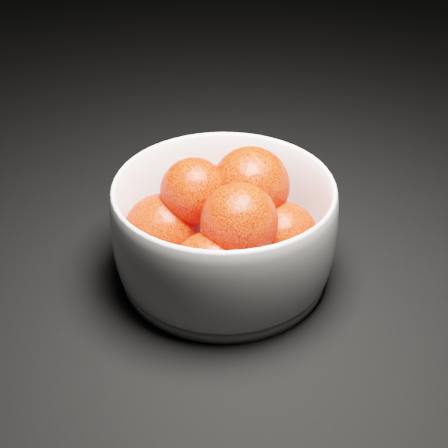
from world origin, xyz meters
The scene contains 2 objects.
bowl centered at (0.25, 0.13, 0.06)m, with size 0.23×0.23×0.11m.
orange_pile centered at (0.25, 0.13, 0.07)m, with size 0.18×0.18×0.12m.
Camera 1 is at (0.55, -0.28, 0.43)m, focal length 50.00 mm.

